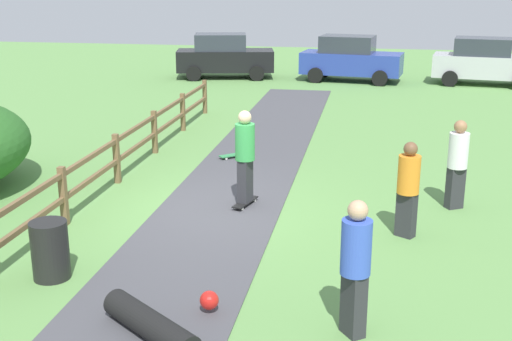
{
  "coord_description": "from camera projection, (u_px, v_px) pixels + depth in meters",
  "views": [
    {
      "loc": [
        2.85,
        -11.85,
        4.41
      ],
      "look_at": [
        0.82,
        -0.56,
        1.0
      ],
      "focal_mm": 46.44,
      "sensor_mm": 36.0,
      "label": 1
    }
  ],
  "objects": [
    {
      "name": "asphalt_path",
      "position": [
        220.0,
        209.0,
        12.92
      ],
      "size": [
        2.4,
        28.0,
        0.02
      ],
      "primitive_type": "cube",
      "color": "#47474C",
      "rests_on": "ground_plane"
    },
    {
      "name": "parked_car_blue",
      "position": [
        350.0,
        59.0,
        28.11
      ],
      "size": [
        4.4,
        2.45,
        1.92
      ],
      "color": "#283D99",
      "rests_on": "ground_plane"
    },
    {
      "name": "ground_plane",
      "position": [
        220.0,
        209.0,
        12.92
      ],
      "size": [
        60.0,
        60.0,
        0.0
      ],
      "primitive_type": "plane",
      "color": "#60934C"
    },
    {
      "name": "skater_riding",
      "position": [
        245.0,
        153.0,
        12.78
      ],
      "size": [
        0.47,
        0.82,
        1.9
      ],
      "color": "black",
      "rests_on": "asphalt_path"
    },
    {
      "name": "bystander_blue",
      "position": [
        355.0,
        262.0,
        8.16
      ],
      "size": [
        0.53,
        0.53,
        1.81
      ],
      "color": "#2D2D33",
      "rests_on": "ground_plane"
    },
    {
      "name": "wooden_fence",
      "position": [
        92.0,
        170.0,
        13.17
      ],
      "size": [
        0.12,
        18.12,
        1.1
      ],
      "color": "brown",
      "rests_on": "ground_plane"
    },
    {
      "name": "skateboard_loose",
      "position": [
        234.0,
        155.0,
        16.49
      ],
      "size": [
        0.73,
        0.68,
        0.08
      ],
      "color": "#338C4C",
      "rests_on": "asphalt_path"
    },
    {
      "name": "parked_car_silver",
      "position": [
        485.0,
        62.0,
        27.18
      ],
      "size": [
        4.41,
        2.49,
        1.92
      ],
      "color": "#B7B7BC",
      "rests_on": "ground_plane"
    },
    {
      "name": "skater_fallen",
      "position": [
        155.0,
        323.0,
        8.33
      ],
      "size": [
        1.54,
        1.53,
        0.36
      ],
      "color": "black",
      "rests_on": "asphalt_path"
    },
    {
      "name": "parked_car_black",
      "position": [
        224.0,
        56.0,
        29.02
      ],
      "size": [
        4.46,
        2.65,
        1.92
      ],
      "color": "black",
      "rests_on": "ground_plane"
    },
    {
      "name": "bystander_white",
      "position": [
        458.0,
        160.0,
        12.73
      ],
      "size": [
        0.52,
        0.52,
        1.76
      ],
      "color": "#2D2D33",
      "rests_on": "ground_plane"
    },
    {
      "name": "trash_bin",
      "position": [
        50.0,
        250.0,
        9.89
      ],
      "size": [
        0.56,
        0.56,
        0.9
      ],
      "primitive_type": "cylinder",
      "color": "black",
      "rests_on": "ground_plane"
    },
    {
      "name": "bystander_orange",
      "position": [
        408.0,
        185.0,
        11.34
      ],
      "size": [
        0.52,
        0.52,
        1.7
      ],
      "color": "#2D2D33",
      "rests_on": "ground_plane"
    }
  ]
}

